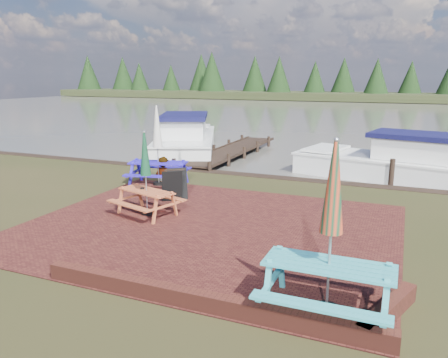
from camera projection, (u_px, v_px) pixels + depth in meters
ground at (190, 241)px, 9.94m from camera, size 120.00×120.00×0.00m
paving at (209, 227)px, 10.83m from camera, size 9.00×7.50×0.02m
brick_wall at (242, 303)px, 6.93m from camera, size 6.21×1.79×0.30m
water at (360, 114)px, 43.18m from camera, size 120.00×60.00×0.02m
far_treeline at (380, 79)px, 68.49m from camera, size 120.00×10.00×8.10m
picnic_table_teal at (329, 256)px, 6.71m from camera, size 1.99×1.77×2.77m
picnic_table_red at (146, 187)px, 11.66m from camera, size 1.98×1.86×2.26m
picnic_table_blue at (158, 158)px, 14.85m from camera, size 2.29×2.13×2.69m
chalkboard at (175, 185)px, 13.07m from camera, size 0.62×0.87×0.96m
jetty at (231, 151)px, 21.35m from camera, size 1.76×9.08×1.00m
boat_jetty at (186, 141)px, 22.02m from camera, size 5.60×8.35×2.29m
boat_near at (399, 165)px, 16.53m from camera, size 7.82×4.17×2.01m
person at (163, 157)px, 14.95m from camera, size 0.77×0.57×1.94m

